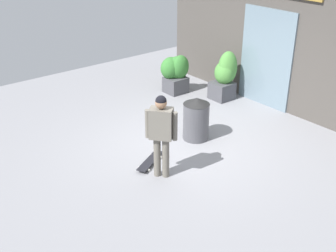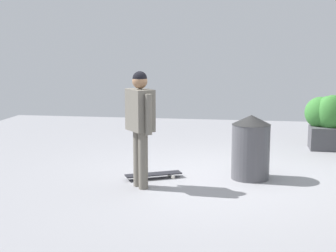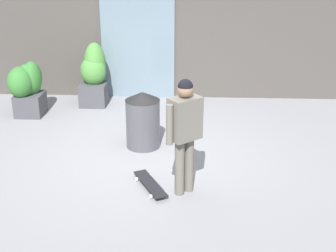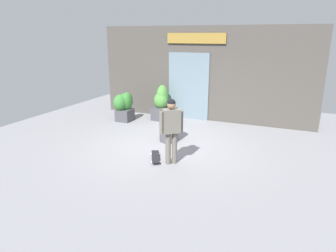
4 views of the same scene
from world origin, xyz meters
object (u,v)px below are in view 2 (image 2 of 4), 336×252
trash_bin (251,147)px  skateboard (153,174)px  skateboarder (140,118)px  planter_box_left (326,119)px

trash_bin → skateboard: bearing=-80.6°
skateboarder → planter_box_left: bearing=7.5°
planter_box_left → trash_bin: size_ratio=1.10×
skateboard → planter_box_left: size_ratio=0.80×
planter_box_left → trash_bin: 2.76m
skateboard → trash_bin: size_ratio=0.88×
planter_box_left → trash_bin: bearing=-30.6°
planter_box_left → skateboarder: bearing=-43.3°
skateboarder → trash_bin: size_ratio=1.69×
skateboard → planter_box_left: bearing=15.8°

